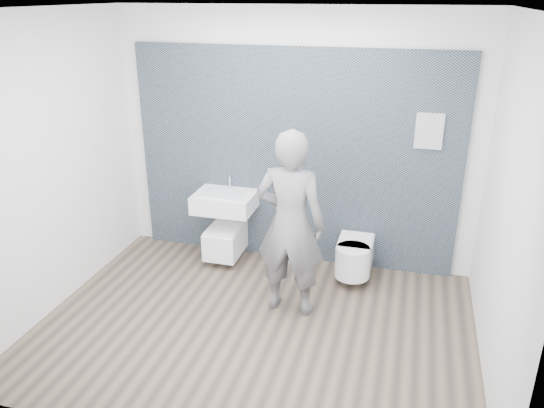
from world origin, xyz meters
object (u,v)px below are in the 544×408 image
(washbasin, at_px, (225,201))
(toilet_rounded, at_px, (354,257))
(toilet_square, at_px, (225,239))
(visitor, at_px, (290,224))

(washbasin, bearing_deg, toilet_rounded, -2.66)
(toilet_square, xyz_separation_m, visitor, (0.95, -0.80, 0.64))
(washbasin, height_order, visitor, visitor)
(toilet_square, relative_size, visitor, 0.37)
(toilet_rounded, bearing_deg, toilet_square, 177.98)
(toilet_rounded, xyz_separation_m, visitor, (-0.54, -0.74, 0.64))
(toilet_square, bearing_deg, washbasin, 90.00)
(toilet_rounded, relative_size, visitor, 0.35)
(washbasin, distance_m, visitor, 1.26)
(washbasin, distance_m, toilet_rounded, 1.56)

